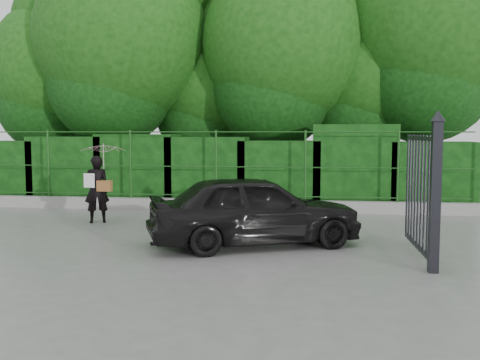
# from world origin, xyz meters

# --- Properties ---
(ground) EXTENTS (80.00, 80.00, 0.00)m
(ground) POSITION_xyz_m (0.00, 0.00, 0.00)
(ground) COLOR gray
(kerb) EXTENTS (14.00, 0.25, 0.30)m
(kerb) POSITION_xyz_m (0.00, 4.50, 0.15)
(kerb) COLOR #9E9E99
(kerb) RESTS_ON ground
(fence) EXTENTS (14.13, 0.06, 1.80)m
(fence) POSITION_xyz_m (0.22, 4.50, 1.20)
(fence) COLOR #1C4C18
(fence) RESTS_ON kerb
(hedge) EXTENTS (14.20, 1.20, 2.25)m
(hedge) POSITION_xyz_m (0.07, 5.50, 0.97)
(hedge) COLOR black
(hedge) RESTS_ON ground
(trees) EXTENTS (17.10, 6.15, 8.08)m
(trees) POSITION_xyz_m (1.14, 7.74, 4.62)
(trees) COLOR black
(trees) RESTS_ON ground
(gate) EXTENTS (0.22, 2.33, 2.36)m
(gate) POSITION_xyz_m (4.60, -0.72, 1.19)
(gate) COLOR black
(gate) RESTS_ON ground
(woman) EXTENTS (0.99, 1.01, 1.80)m
(woman) POSITION_xyz_m (-1.85, 2.36, 1.19)
(woman) COLOR black
(woman) RESTS_ON ground
(car) EXTENTS (4.12, 2.87, 1.30)m
(car) POSITION_xyz_m (1.82, 0.37, 0.65)
(car) COLOR black
(car) RESTS_ON ground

